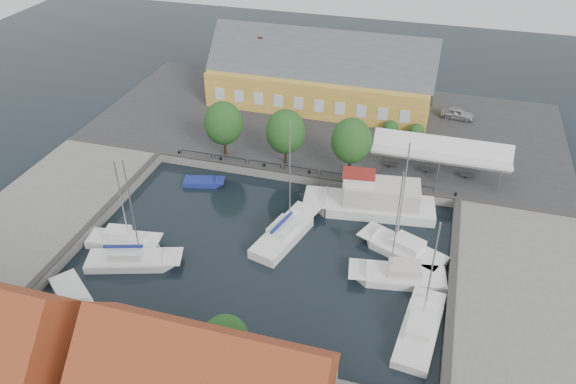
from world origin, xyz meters
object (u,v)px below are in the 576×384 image
Objects in this scene: tent_canopy at (441,151)px; launch_nw at (203,183)px; trawler at (374,202)px; west_boat_c at (123,241)px; east_boat_c at (419,332)px; launch_sw at (72,295)px; car_silver at (457,113)px; east_boat_b at (400,277)px; center_sailboat at (285,235)px; west_boat_d at (132,261)px; east_boat_a at (404,251)px; warehouse at (317,77)px; car_red at (289,122)px.

tent_canopy is 3.03× the size of launch_nw.
west_boat_c is at bearing -151.47° from trawler.
launch_sw is at bearing -172.33° from east_boat_c.
car_silver is 36.05m from east_boat_c.
east_boat_b reaches higher than west_boat_c.
launch_sw is at bearing 150.95° from car_silver.
center_sailboat is 1.09× the size of east_boat_b.
tent_canopy is at bearing -179.13° from car_silver.
west_boat_d is (-25.98, -34.80, -1.43)m from car_silver.
trawler is at bearing 0.62° from launch_nw.
east_boat_a reaches higher than launch_nw.
car_silver is 0.37× the size of west_boat_d.
warehouse is 2.70× the size of east_boat_c.
east_boat_a is (14.61, -26.77, -4.17)m from warehouse.
launch_sw is 18.76m from launch_nw.
east_boat_a is at bearing 90.86° from east_boat_b.
center_sailboat reaches higher than east_boat_c.
east_boat_b reaches higher than west_boat_d.
center_sailboat is (3.81, -27.64, -4.06)m from warehouse.
launch_sw is at bearing -140.27° from center_sailboat.
car_red is at bearing 123.06° from east_boat_c.
launch_nw is (-23.70, -7.36, -3.59)m from tent_canopy.
trawler is 2.87× the size of launch_nw.
east_boat_c is at bearing -64.96° from warehouse.
east_boat_c is at bearing -7.25° from west_boat_c.
west_boat_c is at bearing -102.72° from car_red.
launch_sw is (-25.24, -12.88, -0.17)m from east_boat_a.
west_boat_d reaches higher than launch_sw.
east_boat_a reaches higher than tent_canopy.
car_red is at bearing 76.50° from west_boat_d.
east_boat_b is 23.03m from west_boat_d.
east_boat_c is 27.15m from west_boat_c.
car_red is at bearing 67.17° from launch_nw.
tent_canopy reaches higher than car_silver.
east_boat_c is at bearing -50.32° from car_red.
launch_nw is at bearing -106.21° from car_red.
east_boat_c reaches higher than tent_canopy.
car_silver is 21.06m from car_red.
east_boat_b is 24.89m from west_boat_c.
east_boat_c is (5.77, -14.93, -0.76)m from trawler.
tent_canopy reaches higher than launch_sw.
warehouse is 2.15× the size of trawler.
east_boat_b is at bearing -96.73° from tent_canopy.
car_silver is 0.36× the size of east_boat_a.
west_boat_c reaches higher than launch_nw.
car_red is 0.40× the size of west_boat_c.
west_boat_d reaches higher than car_silver.
car_red is 0.35× the size of east_boat_c.
car_silver is 0.44× the size of west_boat_c.
west_boat_d reaches higher than car_red.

